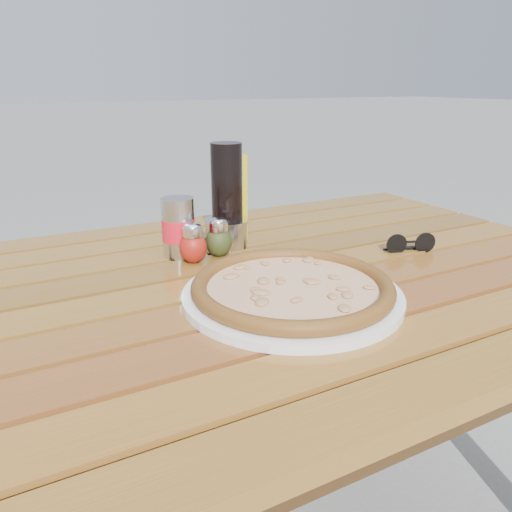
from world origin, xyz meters
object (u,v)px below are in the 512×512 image
oregano_shaker (219,238)px  soda_can (178,228)px  plate (292,295)px  pizza (292,286)px  sunglasses (410,244)px  pepper_shaker (193,244)px  table (261,311)px  dark_bottle (227,195)px  parmesan_tin (227,232)px  olive_oil_cruet (232,196)px

oregano_shaker → soda_can: (-0.07, 0.04, 0.02)m
plate → pizza: (0.00, 0.00, 0.02)m
oregano_shaker → sunglasses: size_ratio=0.74×
plate → sunglasses: sunglasses is taller
pizza → sunglasses: sunglasses is taller
pepper_shaker → soda_can: size_ratio=0.68×
oregano_shaker → soda_can: 0.08m
table → dark_bottle: 0.27m
pizza → soda_can: soda_can is taller
plate → oregano_shaker: (-0.02, 0.26, 0.03)m
plate → dark_bottle: size_ratio=1.64×
pepper_shaker → parmesan_tin: (0.10, 0.06, -0.01)m
soda_can → olive_oil_cruet: 0.17m
table → dark_bottle: dark_bottle is taller
dark_bottle → olive_oil_cruet: dark_bottle is taller
oregano_shaker → sunglasses: bearing=-24.2°
table → soda_can: soda_can is taller
soda_can → olive_oil_cruet: (0.15, 0.06, 0.04)m
pizza → olive_oil_cruet: (0.06, 0.36, 0.07)m
pepper_shaker → olive_oil_cruet: bearing=39.3°
parmesan_tin → table: bearing=-95.1°
pizza → sunglasses: 0.36m
soda_can → sunglasses: (0.44, -0.20, -0.04)m
pizza → soda_can: (-0.09, 0.30, 0.04)m
plate → pizza: size_ratio=1.04×
soda_can → sunglasses: 0.48m
dark_bottle → olive_oil_cruet: (0.03, 0.05, -0.01)m
plate → pepper_shaker: size_ratio=4.39×
plate → dark_bottle: 0.33m
plate → sunglasses: bearing=14.8°
table → pepper_shaker: 0.19m
pepper_shaker → dark_bottle: (0.11, 0.07, 0.07)m
soda_can → sunglasses: size_ratio=1.09×
pepper_shaker → olive_oil_cruet: size_ratio=0.39×
table → pizza: (-0.01, -0.12, 0.10)m
dark_bottle → soda_can: 0.13m
soda_can → parmesan_tin: soda_can is taller
soda_can → olive_oil_cruet: olive_oil_cruet is taller
pepper_shaker → sunglasses: 0.45m
plate → oregano_shaker: oregano_shaker is taller
oregano_shaker → dark_bottle: (0.05, 0.06, 0.07)m
olive_oil_cruet → soda_can: bearing=-157.6°
sunglasses → dark_bottle: bearing=163.7°
plate → sunglasses: 0.36m
pizza → oregano_shaker: (-0.02, 0.26, 0.02)m
dark_bottle → parmesan_tin: 0.08m
table → parmesan_tin: bearing=84.9°
sunglasses → plate: bearing=-147.0°
pepper_shaker → dark_bottle: bearing=32.6°
table → parmesan_tin: parmesan_tin is taller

